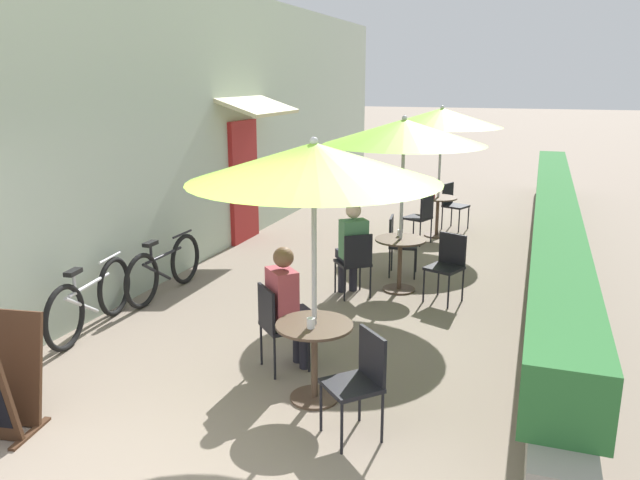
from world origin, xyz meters
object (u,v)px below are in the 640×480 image
object	(u,v)px
cafe_chair_far_right	(421,215)
bicycle_leaning	(91,300)
patio_umbrella_near	(314,163)
cafe_chair_near_left	(277,321)
coffee_cup_far	(433,196)
cafe_chair_far_left	(452,202)
patio_table_near	(314,348)
bicycle_second	(165,268)
patio_table_far	(437,210)
patio_umbrella_far	(442,118)
cafe_chair_mid_back	(448,262)
cafe_chair_mid_left	(398,241)
patio_umbrella_mid	(404,132)
coffee_cup_near	(311,323)
coffee_cup_mid	(400,233)
cafe_chair_near_right	(360,376)
patio_table_mid	(400,255)
seated_patron_near_left	(287,302)
cafe_chair_mid_right	(355,260)
seated_patron_mid_right	(352,245)

from	to	relation	value
cafe_chair_far_right	bicycle_leaning	world-z (taller)	cafe_chair_far_right
patio_umbrella_near	cafe_chair_near_left	bearing A→B (deg)	141.72
cafe_chair_far_right	coffee_cup_far	xyz separation A→B (m)	(0.11, 0.51, 0.25)
cafe_chair_far_left	bicycle_leaning	size ratio (longest dim) A/B	0.50
patio_table_near	cafe_chair_far_right	size ratio (longest dim) A/B	0.83
bicycle_leaning	bicycle_second	bearing A→B (deg)	77.85
patio_table_far	patio_umbrella_far	xyz separation A→B (m)	(0.00, 0.00, 1.64)
patio_umbrella_near	cafe_chair_near_left	size ratio (longest dim) A/B	2.69
cafe_chair_mid_back	bicycle_second	distance (m)	3.70
bicycle_second	cafe_chair_mid_left	bearing A→B (deg)	34.35
cafe_chair_near_left	cafe_chair_far_right	world-z (taller)	same
patio_umbrella_near	patio_umbrella_mid	bearing A→B (deg)	88.63
patio_table_near	cafe_chair_far_left	xyz separation A→B (m)	(0.25, 7.04, 0.03)
patio_umbrella_near	coffee_cup_far	world-z (taller)	patio_umbrella_near
coffee_cup_near	coffee_cup_mid	bearing A→B (deg)	89.43
coffee_cup_far	bicycle_second	bearing A→B (deg)	-123.54
cafe_chair_near_right	coffee_cup_far	world-z (taller)	cafe_chair_near_right
patio_table_mid	coffee_cup_mid	distance (m)	0.32
seated_patron_near_left	cafe_chair_near_right	bearing A→B (deg)	1.73
patio_table_near	cafe_chair_mid_back	world-z (taller)	cafe_chair_mid_back
patio_umbrella_near	cafe_chair_mid_back	world-z (taller)	patio_umbrella_near
cafe_chair_mid_left	cafe_chair_far_left	world-z (taller)	same
cafe_chair_far_right	cafe_chair_near_right	bearing A→B (deg)	-152.66
patio_umbrella_near	patio_umbrella_mid	size ratio (longest dim) A/B	1.00
patio_table_mid	coffee_cup_mid	xyz separation A→B (m)	(-0.04, 0.15, 0.28)
cafe_chair_far_right	coffee_cup_mid	bearing A→B (deg)	-155.28
cafe_chair_mid_back	patio_table_far	distance (m)	3.45
cafe_chair_mid_back	bicycle_second	bearing A→B (deg)	38.29
cafe_chair_mid_back	patio_table_far	size ratio (longest dim) A/B	1.21
cafe_chair_mid_right	cafe_chair_mid_back	bearing A→B (deg)	-23.60
cafe_chair_far_left	cafe_chair_far_right	size ratio (longest dim) A/B	1.00
seated_patron_near_left	coffee_cup_mid	world-z (taller)	seated_patron_near_left
seated_patron_near_left	cafe_chair_near_right	size ratio (longest dim) A/B	1.44
cafe_chair_far_left	coffee_cup_mid	bearing A→B (deg)	18.06
cafe_chair_mid_back	coffee_cup_mid	distance (m)	0.81
cafe_chair_mid_right	bicycle_second	world-z (taller)	cafe_chair_mid_right
patio_table_mid	seated_patron_mid_right	xyz separation A→B (m)	(-0.56, -0.39, 0.20)
cafe_chair_mid_back	cafe_chair_far_right	bearing A→B (deg)	-50.68
coffee_cup_near	cafe_chair_far_right	distance (m)	5.81
coffee_cup_far	patio_table_near	bearing A→B (deg)	-90.05
cafe_chair_near_right	coffee_cup_mid	xyz separation A→B (m)	(-0.50, 3.75, 0.25)
coffee_cup_mid	cafe_chair_far_left	world-z (taller)	cafe_chair_far_left
cafe_chair_near_right	seated_patron_mid_right	world-z (taller)	seated_patron_mid_right
patio_umbrella_near	cafe_chair_mid_left	distance (m)	4.17
coffee_cup_mid	coffee_cup_far	world-z (taller)	same
patio_table_mid	cafe_chair_mid_right	world-z (taller)	cafe_chair_mid_right
seated_patron_mid_right	patio_umbrella_far	size ratio (longest dim) A/B	0.53
cafe_chair_mid_left	bicycle_leaning	xyz separation A→B (m)	(-2.82, -3.22, -0.14)
cafe_chair_mid_left	cafe_chair_mid_back	distance (m)	1.19
patio_umbrella_mid	coffee_cup_mid	size ratio (longest dim) A/B	26.01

